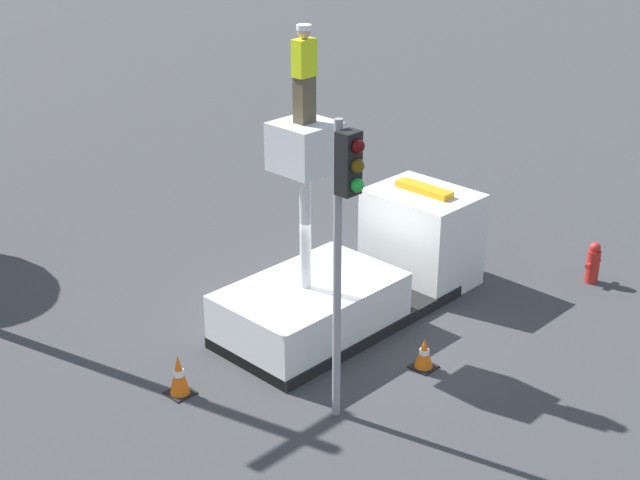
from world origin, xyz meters
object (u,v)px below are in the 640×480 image
object	(u,v)px
worker	(304,74)
traffic_cone_rear	(179,376)
fire_hydrant	(593,263)
traffic_cone_curbside	(424,354)
bucket_truck	(360,273)
traffic_light_pole	(344,217)

from	to	relation	value
worker	traffic_cone_rear	world-z (taller)	worker
worker	fire_hydrant	distance (m)	8.43
traffic_cone_curbside	worker	bearing A→B (deg)	108.05
fire_hydrant	bucket_truck	bearing A→B (deg)	148.63
traffic_light_pole	traffic_cone_curbside	bearing A→B (deg)	-0.53
traffic_light_pole	bucket_truck	bearing A→B (deg)	37.38
bucket_truck	fire_hydrant	bearing A→B (deg)	-31.37
bucket_truck	worker	bearing A→B (deg)	180.00
worker	traffic_light_pole	bearing A→B (deg)	-122.05
bucket_truck	fire_hydrant	distance (m)	5.47
bucket_truck	fire_hydrant	xyz separation A→B (m)	(4.66, -2.84, -0.40)
bucket_truck	traffic_light_pole	bearing A→B (deg)	-142.62
worker	fire_hydrant	size ratio (longest dim) A/B	1.80
traffic_light_pole	fire_hydrant	distance (m)	8.41
bucket_truck	traffic_light_pole	distance (m)	4.82
bucket_truck	fire_hydrant	world-z (taller)	bucket_truck
fire_hydrant	traffic_cone_curbside	distance (m)	5.51
bucket_truck	traffic_cone_rear	world-z (taller)	bucket_truck
worker	traffic_cone_rear	bearing A→B (deg)	175.66
fire_hydrant	traffic_cone_rear	size ratio (longest dim) A/B	1.22
traffic_light_pole	traffic_cone_rear	size ratio (longest dim) A/B	6.65
traffic_cone_rear	traffic_cone_curbside	world-z (taller)	traffic_cone_rear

